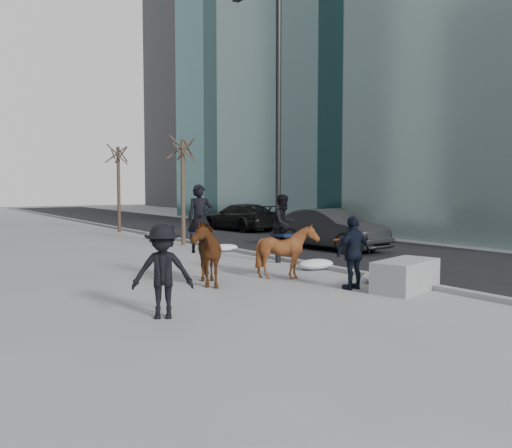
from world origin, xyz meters
TOP-DOWN VIEW (x-y plane):
  - ground at (0.00, 0.00)m, footprint 120.00×120.00m
  - road at (7.00, 10.00)m, footprint 8.00×90.00m
  - curb at (3.00, 10.00)m, footprint 0.25×90.00m
  - planter at (2.30, -1.68)m, footprint 1.99×1.34m
  - car_near at (6.44, 5.58)m, footprint 2.13×4.91m
  - car_far at (8.36, 15.27)m, footprint 2.48×5.26m
  - tree_near at (2.40, 10.25)m, footprint 1.20×1.20m
  - tree_far at (2.40, 18.00)m, footprint 1.20×1.20m
  - mounted_left at (-1.26, 1.71)m, footprint 1.46×2.12m
  - mounted_right at (1.00, 1.24)m, footprint 1.32×1.45m
  - feeder at (1.41, -0.86)m, footprint 1.03×0.86m
  - camera_crew at (-3.53, -0.95)m, footprint 1.31×1.11m
  - lamppost at (2.60, 4.05)m, footprint 0.25×2.68m
  - snow_piles at (2.70, 5.82)m, footprint 1.21×14.73m

SIDE VIEW (x-z plane):
  - ground at x=0.00m, z-range 0.00..0.00m
  - road at x=7.00m, z-range 0.00..0.01m
  - curb at x=3.00m, z-range 0.00..0.12m
  - snow_piles at x=2.70m, z-range -0.01..0.30m
  - planter at x=2.30m, z-range 0.00..0.73m
  - car_far at x=8.36m, z-range 0.00..1.48m
  - car_near at x=6.44m, z-range 0.00..1.57m
  - feeder at x=1.41m, z-range 0.00..1.76m
  - camera_crew at x=-3.53m, z-range 0.01..1.76m
  - mounted_right at x=1.00m, z-range -0.22..2.02m
  - mounted_left at x=-1.26m, z-range -0.32..2.18m
  - tree_near at x=2.40m, z-range 0.00..4.89m
  - tree_far at x=2.40m, z-range 0.00..5.06m
  - lamppost at x=2.60m, z-range 0.45..9.54m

